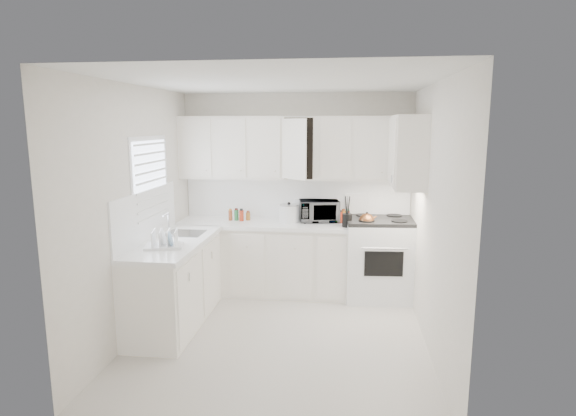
% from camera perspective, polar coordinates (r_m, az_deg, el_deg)
% --- Properties ---
extents(floor, '(3.20, 3.20, 0.00)m').
position_cam_1_polar(floor, '(5.12, -1.01, -15.31)').
color(floor, silver).
rests_on(floor, ground).
extents(ceiling, '(3.20, 3.20, 0.00)m').
position_cam_1_polar(ceiling, '(4.64, -1.11, 15.05)').
color(ceiling, white).
rests_on(ceiling, ground).
extents(wall_back, '(3.00, 0.00, 3.00)m').
position_cam_1_polar(wall_back, '(6.28, 1.02, 1.89)').
color(wall_back, white).
rests_on(wall_back, ground).
extents(wall_front, '(3.00, 0.00, 3.00)m').
position_cam_1_polar(wall_front, '(3.18, -5.20, -6.39)').
color(wall_front, white).
rests_on(wall_front, ground).
extents(wall_left, '(0.00, 3.20, 3.20)m').
position_cam_1_polar(wall_left, '(5.14, -17.84, -0.45)').
color(wall_left, white).
rests_on(wall_left, ground).
extents(wall_right, '(0.00, 3.20, 3.20)m').
position_cam_1_polar(wall_right, '(4.74, 17.19, -1.29)').
color(wall_right, white).
rests_on(wall_right, ground).
extents(window_blinds, '(0.06, 0.96, 1.06)m').
position_cam_1_polar(window_blinds, '(5.41, -16.24, 2.82)').
color(window_blinds, white).
rests_on(window_blinds, wall_left).
extents(lower_cabinets_back, '(2.22, 0.60, 0.90)m').
position_cam_1_polar(lower_cabinets_back, '(6.22, -2.89, -6.21)').
color(lower_cabinets_back, white).
rests_on(lower_cabinets_back, floor).
extents(lower_cabinets_left, '(0.60, 1.60, 0.90)m').
position_cam_1_polar(lower_cabinets_left, '(5.42, -13.53, -9.01)').
color(lower_cabinets_left, white).
rests_on(lower_cabinets_left, floor).
extents(countertop_back, '(2.24, 0.64, 0.05)m').
position_cam_1_polar(countertop_back, '(6.10, -2.95, -1.95)').
color(countertop_back, white).
rests_on(countertop_back, lower_cabinets_back).
extents(countertop_left, '(0.64, 1.62, 0.05)m').
position_cam_1_polar(countertop_left, '(5.28, -13.65, -4.14)').
color(countertop_left, white).
rests_on(countertop_left, lower_cabinets_left).
extents(backsplash_back, '(2.98, 0.02, 0.55)m').
position_cam_1_polar(backsplash_back, '(6.28, 1.01, 1.20)').
color(backsplash_back, white).
rests_on(backsplash_back, wall_back).
extents(backsplash_left, '(0.02, 1.60, 0.55)m').
position_cam_1_polar(backsplash_left, '(5.33, -16.80, -0.85)').
color(backsplash_left, white).
rests_on(backsplash_left, wall_left).
extents(upper_cabinets_back, '(3.00, 0.33, 0.80)m').
position_cam_1_polar(upper_cabinets_back, '(6.09, 0.86, 3.53)').
color(upper_cabinets_back, white).
rests_on(upper_cabinets_back, wall_back).
extents(upper_cabinets_right, '(0.33, 0.90, 0.80)m').
position_cam_1_polar(upper_cabinets_right, '(5.49, 14.15, 2.48)').
color(upper_cabinets_right, white).
rests_on(upper_cabinets_right, wall_right).
extents(sink, '(0.42, 0.38, 0.30)m').
position_cam_1_polar(sink, '(5.57, -12.44, -1.82)').
color(sink, gray).
rests_on(sink, countertop_left).
extents(stove, '(0.91, 0.77, 1.32)m').
position_cam_1_polar(stove, '(6.09, 11.08, -4.70)').
color(stove, white).
rests_on(stove, floor).
extents(tea_kettle, '(0.27, 0.24, 0.21)m').
position_cam_1_polar(tea_kettle, '(5.84, 9.54, -1.40)').
color(tea_kettle, brown).
rests_on(tea_kettle, stove).
extents(frying_pan, '(0.37, 0.49, 0.04)m').
position_cam_1_polar(frying_pan, '(6.19, 12.74, -1.63)').
color(frying_pan, black).
rests_on(frying_pan, stove).
extents(microwave, '(0.55, 0.37, 0.34)m').
position_cam_1_polar(microwave, '(6.12, 3.78, -0.06)').
color(microwave, gray).
rests_on(microwave, countertop_back).
extents(rice_cooker, '(0.31, 0.31, 0.26)m').
position_cam_1_polar(rice_cooker, '(6.07, 0.12, -0.50)').
color(rice_cooker, white).
rests_on(rice_cooker, countertop_back).
extents(paper_towel, '(0.12, 0.12, 0.27)m').
position_cam_1_polar(paper_towel, '(6.23, 1.32, -0.18)').
color(paper_towel, white).
rests_on(paper_towel, countertop_back).
extents(utensil_crock, '(0.16, 0.16, 0.39)m').
position_cam_1_polar(utensil_crock, '(5.81, 7.21, -0.39)').
color(utensil_crock, black).
rests_on(utensil_crock, countertop_back).
extents(dish_rack, '(0.44, 0.37, 0.21)m').
position_cam_1_polar(dish_rack, '(5.00, -14.83, -3.48)').
color(dish_rack, white).
rests_on(dish_rack, countertop_left).
extents(spice_left_0, '(0.06, 0.06, 0.13)m').
position_cam_1_polar(spice_left_0, '(6.30, -6.87, -0.78)').
color(spice_left_0, '#994B29').
rests_on(spice_left_0, countertop_back).
extents(spice_left_1, '(0.06, 0.06, 0.13)m').
position_cam_1_polar(spice_left_1, '(6.20, -6.40, -0.96)').
color(spice_left_1, '#28793F').
rests_on(spice_left_1, countertop_back).
extents(spice_left_2, '(0.06, 0.06, 0.13)m').
position_cam_1_polar(spice_left_2, '(6.27, -5.54, -0.82)').
color(spice_left_2, red).
rests_on(spice_left_2, countertop_back).
extents(spice_left_3, '(0.06, 0.06, 0.13)m').
position_cam_1_polar(spice_left_3, '(6.16, -5.04, -0.99)').
color(spice_left_3, '#BF7B2D').
rests_on(spice_left_3, countertop_back).
extents(sauce_right_0, '(0.06, 0.06, 0.19)m').
position_cam_1_polar(sauce_right_0, '(6.15, 6.26, -0.76)').
color(sauce_right_0, red).
rests_on(sauce_right_0, countertop_back).
extents(sauce_right_1, '(0.06, 0.06, 0.19)m').
position_cam_1_polar(sauce_right_1, '(6.09, 6.76, -0.87)').
color(sauce_right_1, '#BF7B2D').
rests_on(sauce_right_1, countertop_back).
extents(sauce_right_2, '(0.06, 0.06, 0.19)m').
position_cam_1_polar(sauce_right_2, '(6.15, 7.28, -0.78)').
color(sauce_right_2, '#541C18').
rests_on(sauce_right_2, countertop_back).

